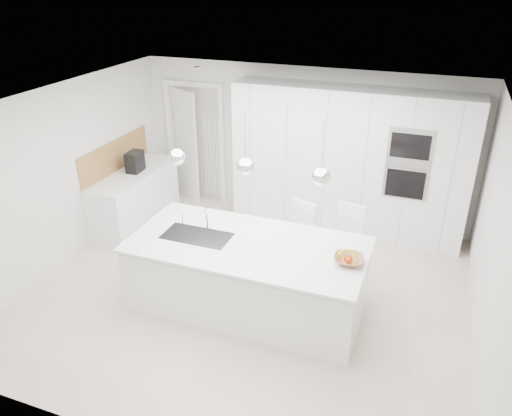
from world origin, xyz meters
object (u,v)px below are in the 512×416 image
at_px(espresso_machine, 135,162).
at_px(bar_stool_right, 347,251).
at_px(island_base, 247,278).
at_px(bar_stool_left, 300,244).
at_px(fruit_bowl, 349,260).

bearing_deg(espresso_machine, bar_stool_right, -15.17).
xyz_separation_m(island_base, bar_stool_left, (0.45, 0.83, 0.12)).
bearing_deg(bar_stool_right, bar_stool_left, -173.11).
distance_m(island_base, bar_stool_left, 0.95).
xyz_separation_m(island_base, fruit_bowl, (1.21, 0.04, 0.51)).
bearing_deg(bar_stool_right, espresso_machine, 176.21).
xyz_separation_m(island_base, bar_stool_right, (1.06, 0.81, 0.16)).
relative_size(fruit_bowl, bar_stool_right, 0.28).
height_order(espresso_machine, bar_stool_right, espresso_machine).
relative_size(espresso_machine, bar_stool_right, 0.28).
distance_m(espresso_machine, bar_stool_right, 3.70).
bearing_deg(fruit_bowl, bar_stool_left, 134.12).
distance_m(fruit_bowl, espresso_machine, 4.05).
relative_size(island_base, bar_stool_left, 2.54).
distance_m(island_base, bar_stool_right, 1.35).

